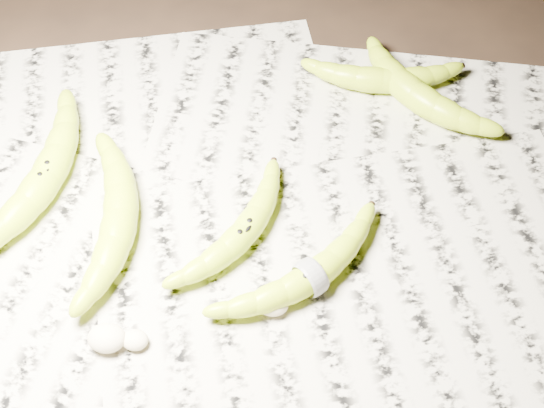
# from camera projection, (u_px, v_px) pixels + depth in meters

# --- Properties ---
(ground) EXTENTS (3.00, 3.00, 0.00)m
(ground) POSITION_uv_depth(u_px,v_px,m) (261.00, 230.00, 0.85)
(ground) COLOR black
(ground) RESTS_ON ground
(newspaper_patch) EXTENTS (0.90, 0.70, 0.01)m
(newspaper_patch) POSITION_uv_depth(u_px,v_px,m) (234.00, 224.00, 0.85)
(newspaper_patch) COLOR #BCB6A1
(newspaper_patch) RESTS_ON ground
(banana_left_a) EXTENTS (0.11, 0.24, 0.04)m
(banana_left_a) POSITION_uv_depth(u_px,v_px,m) (45.00, 176.00, 0.86)
(banana_left_a) COLOR #C6DE1B
(banana_left_a) RESTS_ON newspaper_patch
(banana_left_b) EXTENTS (0.08, 0.21, 0.04)m
(banana_left_b) POSITION_uv_depth(u_px,v_px,m) (119.00, 216.00, 0.82)
(banana_left_b) COLOR #C6DE1B
(banana_left_b) RESTS_ON newspaper_patch
(banana_center) EXTENTS (0.13, 0.18, 0.03)m
(banana_center) POSITION_uv_depth(u_px,v_px,m) (243.00, 231.00, 0.82)
(banana_center) COLOR #C6DE1B
(banana_center) RESTS_ON newspaper_patch
(banana_taped) EXTENTS (0.18, 0.17, 0.03)m
(banana_taped) POSITION_uv_depth(u_px,v_px,m) (310.00, 276.00, 0.78)
(banana_taped) COLOR #C6DE1B
(banana_taped) RESTS_ON newspaper_patch
(banana_upper_a) EXTENTS (0.18, 0.06, 0.03)m
(banana_upper_a) POSITION_uv_depth(u_px,v_px,m) (383.00, 78.00, 0.96)
(banana_upper_a) COLOR #C6DE1B
(banana_upper_a) RESTS_ON newspaper_patch
(banana_upper_b) EXTENTS (0.17, 0.17, 0.04)m
(banana_upper_b) POSITION_uv_depth(u_px,v_px,m) (415.00, 93.00, 0.94)
(banana_upper_b) COLOR #C6DE1B
(banana_upper_b) RESTS_ON newspaper_patch
(measuring_tape) EXTENTS (0.03, 0.03, 0.04)m
(measuring_tape) POSITION_uv_depth(u_px,v_px,m) (310.00, 276.00, 0.78)
(measuring_tape) COLOR white
(measuring_tape) RESTS_ON newspaper_patch
(flesh_chunk_a) EXTENTS (0.04, 0.03, 0.02)m
(flesh_chunk_a) POSITION_uv_depth(u_px,v_px,m) (106.00, 336.00, 0.75)
(flesh_chunk_a) COLOR beige
(flesh_chunk_a) RESTS_ON newspaper_patch
(flesh_chunk_b) EXTENTS (0.03, 0.02, 0.02)m
(flesh_chunk_b) POSITION_uv_depth(u_px,v_px,m) (134.00, 338.00, 0.75)
(flesh_chunk_b) COLOR beige
(flesh_chunk_b) RESTS_ON newspaper_patch
(flesh_chunk_c) EXTENTS (0.03, 0.03, 0.02)m
(flesh_chunk_c) POSITION_uv_depth(u_px,v_px,m) (273.00, 302.00, 0.77)
(flesh_chunk_c) COLOR beige
(flesh_chunk_c) RESTS_ON newspaper_patch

